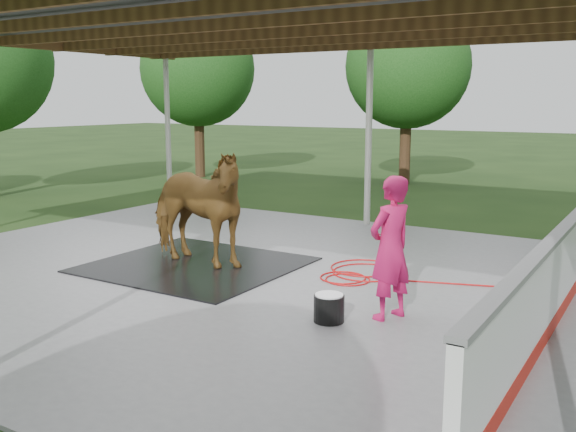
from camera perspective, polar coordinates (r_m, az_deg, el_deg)
The scene contains 12 objects.
ground at distance 10.21m, azimuth -4.11°, elevation -5.29°, with size 100.00×100.00×0.00m, color #1E3814.
concrete_slab at distance 10.20m, azimuth -4.11°, elevation -5.15°, with size 12.00×10.00×0.05m, color slate.
pavilion_structure at distance 9.91m, azimuth -4.42°, elevation 17.39°, with size 12.60×10.60×4.05m.
dasher_board at distance 8.34m, azimuth 22.61°, elevation -5.41°, with size 0.16×8.00×1.15m.
tree_belt at distance 10.47m, azimuth -0.01°, elevation 16.05°, with size 28.00×28.00×5.80m.
rubber_mat at distance 10.69m, azimuth -8.25°, elevation -4.31°, with size 3.15×2.96×0.02m, color black.
horse at distance 10.49m, azimuth -8.38°, elevation 0.78°, with size 1.02×2.25×1.90m, color brown.
handler at distance 7.97m, azimuth 9.09°, elevation -2.83°, with size 0.65×0.43×1.79m, color #B91350.
wash_bucket at distance 7.95m, azimuth 3.67°, elevation -8.12°, with size 0.38×0.38×0.35m.
soap_bottle_a at distance 7.66m, azimuth 16.58°, elevation -9.64°, with size 0.10×0.10×0.26m, color silver.
soap_bottle_b at distance 7.57m, azimuth 16.11°, elevation -10.17°, with size 0.08×0.09×0.19m, color #338CD8.
hose_coil at distance 10.18m, azimuth 6.46°, elevation -5.01°, with size 2.62×1.64×0.02m.
Camera 1 is at (5.75, -7.98, 2.73)m, focal length 40.00 mm.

